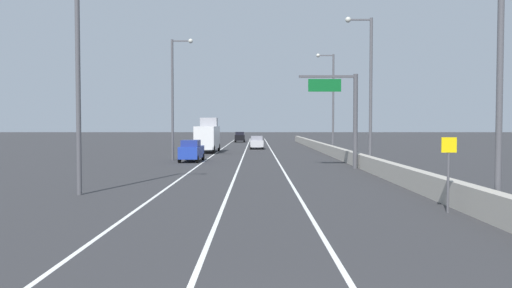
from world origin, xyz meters
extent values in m
plane|color=#2D2D30|center=(0.00, 64.00, 0.00)|extent=(320.00, 320.00, 0.00)
cube|color=silver|center=(-5.50, 55.00, 0.00)|extent=(0.16, 130.00, 0.00)
cube|color=silver|center=(-2.00, 55.00, 0.00)|extent=(0.16, 130.00, 0.00)
cube|color=silver|center=(1.50, 55.00, 0.00)|extent=(0.16, 130.00, 0.00)
cube|color=#9E998E|center=(7.92, 40.00, 0.55)|extent=(0.60, 120.00, 1.10)
cylinder|color=#47474C|center=(7.32, 33.33, 3.75)|extent=(0.36, 0.36, 7.50)
cube|color=#47474C|center=(5.07, 33.33, 7.30)|extent=(4.50, 0.20, 0.20)
cube|color=#0C5923|center=(4.85, 33.21, 6.60)|extent=(2.60, 0.10, 1.00)
cylinder|color=#4C4C51|center=(7.02, 12.77, 1.20)|extent=(0.10, 0.10, 2.40)
cube|color=yellow|center=(7.02, 12.73, 2.70)|extent=(0.60, 0.04, 0.60)
cylinder|color=#4C4C51|center=(8.62, 11.99, 5.87)|extent=(0.24, 0.24, 11.74)
cylinder|color=#4C4C51|center=(8.33, 32.48, 5.87)|extent=(0.24, 0.24, 11.74)
cube|color=#4C4C51|center=(7.43, 32.48, 11.59)|extent=(1.80, 0.12, 0.12)
sphere|color=beige|center=(6.53, 32.48, 11.59)|extent=(0.44, 0.44, 0.44)
cylinder|color=#4C4C51|center=(8.50, 52.96, 5.87)|extent=(0.24, 0.24, 11.74)
cube|color=#4C4C51|center=(7.60, 52.96, 11.59)|extent=(1.80, 0.12, 0.12)
sphere|color=beige|center=(6.70, 52.96, 11.59)|extent=(0.44, 0.44, 0.44)
cylinder|color=#4C4C51|center=(-9.38, 17.99, 5.87)|extent=(0.24, 0.24, 11.74)
cylinder|color=#4C4C51|center=(-8.72, 42.57, 5.87)|extent=(0.24, 0.24, 11.74)
cube|color=#4C4C51|center=(-7.82, 42.57, 11.59)|extent=(1.80, 0.12, 0.12)
sphere|color=beige|center=(-6.92, 42.57, 11.59)|extent=(0.44, 0.44, 0.44)
cube|color=#1E389E|center=(-6.67, 40.92, 0.90)|extent=(1.96, 4.66, 1.11)
cube|color=navy|center=(-6.69, 40.47, 1.75)|extent=(1.64, 2.13, 0.60)
cylinder|color=black|center=(-7.41, 42.80, 0.34)|extent=(0.25, 0.69, 0.68)
cylinder|color=black|center=(-5.79, 42.74, 0.34)|extent=(0.25, 0.69, 0.68)
cylinder|color=black|center=(-7.55, 39.11, 0.34)|extent=(0.25, 0.69, 0.68)
cylinder|color=black|center=(-5.94, 39.05, 0.34)|extent=(0.25, 0.69, 0.68)
cube|color=#B7B7BC|center=(-0.51, 65.77, 0.80)|extent=(1.95, 4.54, 0.92)
cube|color=gray|center=(-0.50, 65.32, 1.56)|extent=(1.66, 2.07, 0.60)
cylinder|color=black|center=(-1.39, 67.54, 0.34)|extent=(0.24, 0.69, 0.68)
cylinder|color=black|center=(0.27, 67.59, 0.34)|extent=(0.24, 0.69, 0.68)
cylinder|color=black|center=(-1.29, 63.95, 0.34)|extent=(0.24, 0.69, 0.68)
cylinder|color=black|center=(0.37, 64.00, 0.34)|extent=(0.24, 0.69, 0.68)
cube|color=black|center=(-3.79, 94.06, 0.89)|extent=(1.90, 4.12, 1.10)
cube|color=black|center=(-3.79, 93.65, 1.74)|extent=(1.67, 1.86, 0.60)
cylinder|color=black|center=(-4.65, 95.67, 0.34)|extent=(0.22, 0.68, 0.68)
cylinder|color=black|center=(-2.92, 95.67, 0.34)|extent=(0.22, 0.68, 0.68)
cylinder|color=black|center=(-4.65, 92.45, 0.34)|extent=(0.22, 0.68, 0.68)
cylinder|color=black|center=(-2.93, 92.45, 0.34)|extent=(0.22, 0.68, 0.68)
cube|color=silver|center=(-6.65, 56.60, 1.88)|extent=(2.61, 7.60, 2.77)
cube|color=gray|center=(-6.61, 58.26, 3.82)|extent=(2.16, 1.72, 1.10)
cylinder|color=black|center=(-7.69, 59.70, 0.50)|extent=(0.25, 1.01, 1.00)
cylinder|color=black|center=(-5.45, 59.64, 0.50)|extent=(0.25, 1.01, 1.00)
cylinder|color=black|center=(-7.86, 53.57, 0.50)|extent=(0.25, 1.01, 1.00)
cylinder|color=black|center=(-5.62, 53.51, 0.50)|extent=(0.25, 1.01, 1.00)
camera|label=1|loc=(-0.58, -7.43, 3.51)|focal=36.00mm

